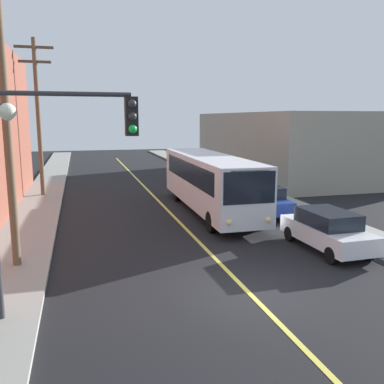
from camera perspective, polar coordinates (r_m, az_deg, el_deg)
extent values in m
plane|color=black|center=(13.04, 7.95, -13.72)|extent=(120.00, 120.00, 0.00)
cube|color=gray|center=(21.69, -21.38, -4.39)|extent=(2.50, 90.00, 0.15)
cube|color=gray|center=(24.70, 14.31, -2.29)|extent=(2.50, 90.00, 0.15)
cube|color=#D8CC4C|center=(26.88, -4.73, -1.16)|extent=(0.16, 60.00, 0.01)
cube|color=black|center=(24.03, -24.07, 0.51)|extent=(0.06, 16.74, 1.30)
cube|color=black|center=(23.76, -24.63, 8.14)|extent=(0.06, 16.74, 1.30)
cube|color=gray|center=(39.93, 13.71, 6.43)|extent=(12.00, 20.80, 5.74)
cube|color=black|center=(37.51, 5.61, 4.50)|extent=(0.06, 14.56, 1.30)
cube|color=silver|center=(23.31, 2.35, 1.67)|extent=(2.76, 12.04, 2.75)
cube|color=black|center=(17.65, 7.93, 0.57)|extent=(2.35, 0.12, 1.40)
cube|color=black|center=(28.97, -1.04, 4.58)|extent=(2.30, 0.12, 1.10)
cube|color=black|center=(22.91, -0.65, 2.86)|extent=(0.24, 10.20, 1.10)
cube|color=black|center=(23.62, 5.28, 3.03)|extent=(0.24, 10.20, 1.10)
cube|color=orange|center=(17.57, 7.97, 2.51)|extent=(1.79, 0.09, 0.30)
sphere|color=#F9D872|center=(17.60, 5.17, -4.22)|extent=(0.24, 0.24, 0.24)
sphere|color=#F9D872|center=(18.26, 10.47, -3.83)|extent=(0.24, 0.24, 0.24)
cylinder|color=black|center=(19.30, 2.69, -4.13)|extent=(0.32, 1.01, 1.00)
cylinder|color=black|center=(20.06, 8.86, -3.69)|extent=(0.32, 1.01, 1.00)
cylinder|color=black|center=(26.59, -2.16, -0.17)|extent=(0.32, 1.01, 1.00)
cylinder|color=black|center=(27.15, 2.49, 0.04)|extent=(0.32, 1.01, 1.00)
cube|color=silver|center=(17.58, 18.13, -5.49)|extent=(1.89, 4.44, 0.70)
cube|color=black|center=(17.42, 18.24, -3.43)|extent=(1.67, 2.50, 0.60)
cylinder|color=black|center=(16.06, 18.73, -8.30)|extent=(0.23, 0.64, 0.64)
cylinder|color=black|center=(17.01, 23.18, -7.56)|extent=(0.23, 0.64, 0.64)
cylinder|color=black|center=(18.47, 13.37, -5.63)|extent=(0.23, 0.64, 0.64)
cylinder|color=black|center=(19.30, 17.51, -5.15)|extent=(0.23, 0.64, 0.64)
cube|color=navy|center=(23.17, 9.76, -1.42)|extent=(1.95, 4.46, 0.70)
cube|color=black|center=(23.05, 9.81, 0.16)|extent=(1.71, 2.52, 0.60)
cylinder|color=black|center=(21.59, 9.33, -3.21)|extent=(0.24, 0.65, 0.64)
cylinder|color=black|center=(22.24, 13.14, -2.95)|extent=(0.24, 0.65, 0.64)
cylinder|color=black|center=(24.32, 6.62, -1.64)|extent=(0.24, 0.65, 0.64)
cylinder|color=black|center=(24.90, 10.09, -1.45)|extent=(0.24, 0.65, 0.64)
cube|color=black|center=(31.50, 2.63, 1.76)|extent=(1.88, 4.43, 0.70)
cube|color=black|center=(31.41, 2.64, 2.93)|extent=(1.67, 2.49, 0.60)
cylinder|color=black|center=(29.90, 2.00, 0.63)|extent=(0.23, 0.64, 0.64)
cylinder|color=black|center=(30.39, 4.89, 0.76)|extent=(0.23, 0.64, 0.64)
cylinder|color=black|center=(32.76, 0.53, 1.47)|extent=(0.23, 0.64, 0.64)
cylinder|color=black|center=(33.20, 3.20, 1.57)|extent=(0.23, 0.64, 0.64)
cylinder|color=brown|center=(15.26, -24.36, 10.12)|extent=(0.28, 0.28, 10.66)
cylinder|color=brown|center=(29.36, -20.45, 9.50)|extent=(0.28, 0.28, 10.20)
cube|color=#4C3D2D|center=(29.70, -21.01, 18.19)|extent=(2.40, 0.16, 0.16)
cube|color=#4C3D2D|center=(29.58, -20.90, 16.47)|extent=(2.00, 0.16, 0.16)
cylinder|color=#2D2D33|center=(10.95, -17.81, 12.80)|extent=(3.50, 0.12, 0.12)
cube|color=black|center=(11.01, -8.37, 10.28)|extent=(0.32, 0.36, 1.00)
sphere|color=#2D2D2D|center=(10.83, -8.29, 11.98)|extent=(0.22, 0.22, 0.22)
sphere|color=#2D2D2D|center=(10.82, -8.24, 10.29)|extent=(0.22, 0.22, 0.22)
sphere|color=green|center=(10.82, -8.20, 8.60)|extent=(0.22, 0.22, 0.22)
sphere|color=#EAE5C6|center=(10.52, -24.14, 10.08)|extent=(0.40, 0.40, 0.40)
cylinder|color=red|center=(21.40, 18.19, -3.21)|extent=(0.26, 0.26, 0.70)
sphere|color=gold|center=(21.32, 18.25, -2.24)|extent=(0.24, 0.24, 0.24)
cylinder|color=red|center=(21.29, 17.85, -2.98)|extent=(0.12, 0.10, 0.10)
cylinder|color=red|center=(21.46, 18.56, -2.92)|extent=(0.12, 0.10, 0.10)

